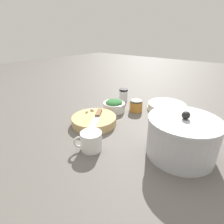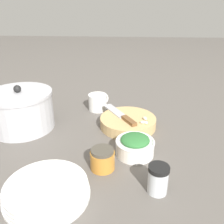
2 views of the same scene
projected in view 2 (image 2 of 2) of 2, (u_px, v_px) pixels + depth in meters
The scene contains 10 objects.
ground_plane at pixel (101, 138), 0.92m from camera, with size 5.00×5.00×0.00m, color #56514C.
cutting_board at pixel (128, 122), 0.99m from camera, with size 0.22×0.22×0.04m.
chef_knife at pixel (121, 115), 0.99m from camera, with size 0.20×0.14×0.01m.
garlic_cloves at pixel (144, 121), 0.95m from camera, with size 0.06×0.03×0.01m.
herb_bowl at pixel (135, 145), 0.81m from camera, with size 0.13×0.13×0.07m.
spice_jar at pixel (158, 179), 0.65m from camera, with size 0.06×0.06×0.08m.
coffee_mug at pixel (98, 102), 1.14m from camera, with size 0.10×0.09×0.07m.
plate_stack at pixel (47, 191), 0.64m from camera, with size 0.23×0.23×0.04m.
honey_jar at pixel (102, 159), 0.75m from camera, with size 0.07×0.07×0.07m.
stock_pot at pixel (21, 110), 0.97m from camera, with size 0.25×0.25×0.18m.
Camera 2 is at (-0.79, -0.09, 0.48)m, focal length 40.00 mm.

